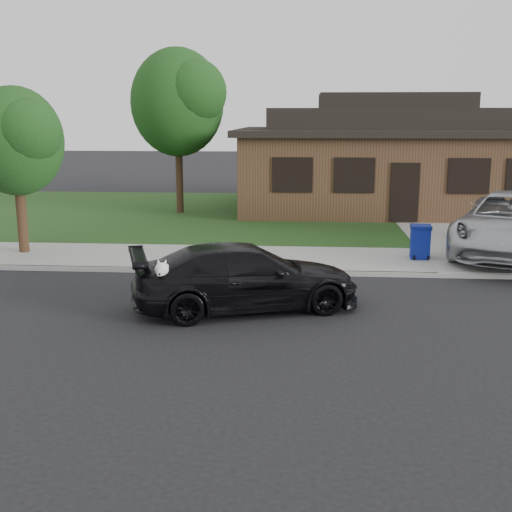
{
  "coord_description": "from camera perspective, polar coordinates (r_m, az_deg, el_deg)",
  "views": [
    {
      "loc": [
        0.41,
        -12.12,
        3.91
      ],
      "look_at": [
        -0.54,
        0.64,
        1.1
      ],
      "focal_mm": 45.0,
      "sensor_mm": 36.0,
      "label": 1
    }
  ],
  "objects": [
    {
      "name": "curb",
      "position": [
        16.09,
        2.68,
        -1.47
      ],
      "size": [
        60.0,
        0.12,
        0.12
      ],
      "primitive_type": "cube",
      "color": "gray",
      "rests_on": "ground"
    },
    {
      "name": "house",
      "position": [
        27.41,
        11.91,
        8.41
      ],
      "size": [
        12.6,
        8.6,
        4.65
      ],
      "color": "#422B1C",
      "rests_on": "ground"
    },
    {
      "name": "tree_0",
      "position": [
        25.45,
        -6.67,
        13.59
      ],
      "size": [
        3.78,
        3.6,
        6.34
      ],
      "color": "#332114",
      "rests_on": "ground"
    },
    {
      "name": "sedan",
      "position": [
        13.11,
        -0.94,
        -1.89
      ],
      "size": [
        5.01,
        3.22,
        1.35
      ],
      "rotation": [
        0.0,
        0.0,
        1.88
      ],
      "color": "black",
      "rests_on": "ground"
    },
    {
      "name": "recycling_bin",
      "position": [
        17.87,
        14.39,
        1.25
      ],
      "size": [
        0.59,
        0.61,
        0.91
      ],
      "rotation": [
        0.0,
        0.0,
        -0.08
      ],
      "color": "navy",
      "rests_on": "sidewalk"
    },
    {
      "name": "driveway",
      "position": [
        23.13,
        18.2,
        2.21
      ],
      "size": [
        4.5,
        13.0,
        0.14
      ],
      "primitive_type": "cube",
      "color": "gray",
      "rests_on": "ground"
    },
    {
      "name": "tree_2",
      "position": [
        18.92,
        -20.36,
        9.68
      ],
      "size": [
        2.73,
        2.6,
        4.59
      ],
      "color": "#332114",
      "rests_on": "ground"
    },
    {
      "name": "sidewalk",
      "position": [
        17.55,
        2.82,
        -0.3
      ],
      "size": [
        60.0,
        3.0,
        0.12
      ],
      "primitive_type": "cube",
      "color": "gray",
      "rests_on": "ground"
    },
    {
      "name": "lawn",
      "position": [
        25.41,
        3.3,
        3.66
      ],
      "size": [
        60.0,
        13.0,
        0.13
      ],
      "primitive_type": "cube",
      "color": "#193814",
      "rests_on": "ground"
    },
    {
      "name": "ground",
      "position": [
        12.74,
        2.23,
        -5.49
      ],
      "size": [
        120.0,
        120.0,
        0.0
      ],
      "primitive_type": "plane",
      "color": "black",
      "rests_on": "ground"
    }
  ]
}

